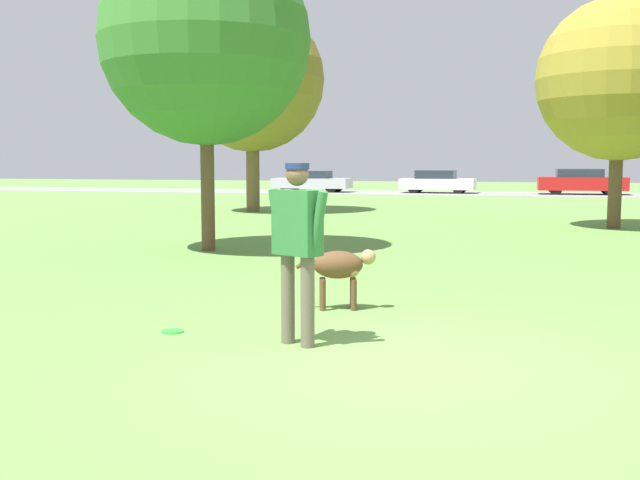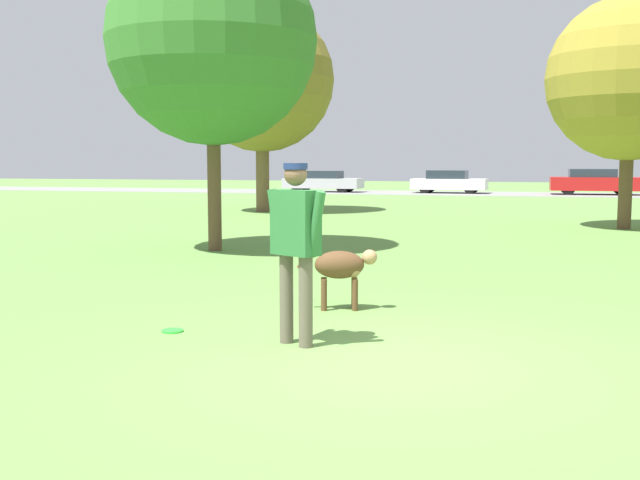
{
  "view_description": "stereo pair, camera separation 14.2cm",
  "coord_description": "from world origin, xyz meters",
  "px_view_note": "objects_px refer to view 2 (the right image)",
  "views": [
    {
      "loc": [
        0.97,
        -6.18,
        1.71
      ],
      "look_at": [
        -0.98,
        1.29,
        0.9
      ],
      "focal_mm": 42.0,
      "sensor_mm": 36.0,
      "label": 1
    },
    {
      "loc": [
        1.11,
        -6.15,
        1.71
      ],
      "look_at": [
        -0.98,
        1.29,
        0.9
      ],
      "focal_mm": 42.0,
      "sensor_mm": 36.0,
      "label": 2
    }
  ],
  "objects_px": {
    "parked_car_silver": "(323,181)",
    "parked_car_white": "(449,182)",
    "person": "(296,237)",
    "tree_near_left": "(212,40)",
    "tree_mid_center": "(630,79)",
    "dog": "(342,267)",
    "parked_car_red": "(594,182)",
    "tree_far_left": "(262,80)",
    "frisbee": "(172,331)"
  },
  "relations": [
    {
      "from": "frisbee",
      "to": "tree_near_left",
      "type": "height_order",
      "value": "tree_near_left"
    },
    {
      "from": "dog",
      "to": "parked_car_white",
      "type": "distance_m",
      "value": 33.37
    },
    {
      "from": "tree_near_left",
      "to": "dog",
      "type": "bearing_deg",
      "value": -52.84
    },
    {
      "from": "tree_near_left",
      "to": "parked_car_white",
      "type": "relative_size",
      "value": 1.45
    },
    {
      "from": "person",
      "to": "parked_car_white",
      "type": "relative_size",
      "value": 0.41
    },
    {
      "from": "parked_car_white",
      "to": "parked_car_red",
      "type": "distance_m",
      "value": 7.53
    },
    {
      "from": "frisbee",
      "to": "parked_car_silver",
      "type": "bearing_deg",
      "value": 103.02
    },
    {
      "from": "tree_near_left",
      "to": "parked_car_silver",
      "type": "relative_size",
      "value": 1.34
    },
    {
      "from": "dog",
      "to": "parked_car_red",
      "type": "distance_m",
      "value": 33.71
    },
    {
      "from": "parked_car_red",
      "to": "frisbee",
      "type": "bearing_deg",
      "value": -101.77
    },
    {
      "from": "parked_car_white",
      "to": "tree_mid_center",
      "type": "bearing_deg",
      "value": -69.94
    },
    {
      "from": "parked_car_red",
      "to": "parked_car_white",
      "type": "bearing_deg",
      "value": 179.05
    },
    {
      "from": "tree_mid_center",
      "to": "tree_near_left",
      "type": "height_order",
      "value": "tree_near_left"
    },
    {
      "from": "tree_far_left",
      "to": "parked_car_red",
      "type": "xyz_separation_m",
      "value": [
        12.1,
        17.3,
        -3.81
      ]
    },
    {
      "from": "person",
      "to": "frisbee",
      "type": "relative_size",
      "value": 7.74
    },
    {
      "from": "person",
      "to": "parked_car_red",
      "type": "distance_m",
      "value": 35.47
    },
    {
      "from": "frisbee",
      "to": "tree_near_left",
      "type": "xyz_separation_m",
      "value": [
        -2.41,
        6.59,
        3.98
      ]
    },
    {
      "from": "person",
      "to": "tree_mid_center",
      "type": "bearing_deg",
      "value": 99.87
    },
    {
      "from": "person",
      "to": "tree_near_left",
      "type": "xyz_separation_m",
      "value": [
        -3.78,
        6.77,
        2.98
      ]
    },
    {
      "from": "dog",
      "to": "parked_car_silver",
      "type": "distance_m",
      "value": 34.31
    },
    {
      "from": "parked_car_silver",
      "to": "person",
      "type": "bearing_deg",
      "value": -73.25
    },
    {
      "from": "tree_mid_center",
      "to": "parked_car_silver",
      "type": "height_order",
      "value": "tree_mid_center"
    },
    {
      "from": "person",
      "to": "parked_car_silver",
      "type": "relative_size",
      "value": 0.38
    },
    {
      "from": "tree_far_left",
      "to": "parked_car_white",
      "type": "height_order",
      "value": "tree_far_left"
    },
    {
      "from": "dog",
      "to": "tree_far_left",
      "type": "relative_size",
      "value": 0.13
    },
    {
      "from": "dog",
      "to": "parked_car_red",
      "type": "relative_size",
      "value": 0.21
    },
    {
      "from": "frisbee",
      "to": "parked_car_red",
      "type": "relative_size",
      "value": 0.05
    },
    {
      "from": "tree_far_left",
      "to": "frisbee",
      "type": "bearing_deg",
      "value": -72.81
    },
    {
      "from": "parked_car_silver",
      "to": "tree_near_left",
      "type": "bearing_deg",
      "value": -77.05
    },
    {
      "from": "tree_mid_center",
      "to": "parked_car_silver",
      "type": "bearing_deg",
      "value": 123.45
    },
    {
      "from": "tree_far_left",
      "to": "parked_car_white",
      "type": "distance_m",
      "value": 18.31
    },
    {
      "from": "parked_car_red",
      "to": "parked_car_silver",
      "type": "bearing_deg",
      "value": -179.83
    },
    {
      "from": "tree_mid_center",
      "to": "parked_car_red",
      "type": "relative_size",
      "value": 1.31
    },
    {
      "from": "tree_mid_center",
      "to": "parked_car_red",
      "type": "height_order",
      "value": "tree_mid_center"
    },
    {
      "from": "parked_car_silver",
      "to": "parked_car_white",
      "type": "distance_m",
      "value": 7.14
    },
    {
      "from": "parked_car_white",
      "to": "parked_car_red",
      "type": "relative_size",
      "value": 0.92
    },
    {
      "from": "tree_near_left",
      "to": "parked_car_red",
      "type": "xyz_separation_m",
      "value": [
        9.08,
        28.3,
        -3.31
      ]
    },
    {
      "from": "person",
      "to": "dog",
      "type": "relative_size",
      "value": 1.83
    },
    {
      "from": "tree_near_left",
      "to": "parked_car_white",
      "type": "height_order",
      "value": "tree_near_left"
    },
    {
      "from": "person",
      "to": "parked_car_white",
      "type": "distance_m",
      "value": 35.14
    },
    {
      "from": "tree_mid_center",
      "to": "person",
      "type": "bearing_deg",
      "value": -107.62
    },
    {
      "from": "tree_mid_center",
      "to": "tree_far_left",
      "type": "xyz_separation_m",
      "value": [
        -11.22,
        3.85,
        0.69
      ]
    },
    {
      "from": "dog",
      "to": "parked_car_red",
      "type": "bearing_deg",
      "value": 65.37
    },
    {
      "from": "person",
      "to": "tree_far_left",
      "type": "bearing_deg",
      "value": 138.45
    },
    {
      "from": "dog",
      "to": "frisbee",
      "type": "xyz_separation_m",
      "value": [
        -1.37,
        -1.59,
        -0.49
      ]
    },
    {
      "from": "person",
      "to": "tree_far_left",
      "type": "relative_size",
      "value": 0.24
    },
    {
      "from": "tree_near_left",
      "to": "parked_car_white",
      "type": "bearing_deg",
      "value": 86.87
    },
    {
      "from": "tree_mid_center",
      "to": "dog",
      "type": "bearing_deg",
      "value": -109.97
    },
    {
      "from": "tree_far_left",
      "to": "parked_car_red",
      "type": "height_order",
      "value": "tree_far_left"
    },
    {
      "from": "dog",
      "to": "tree_far_left",
      "type": "distance_m",
      "value": 17.84
    }
  ]
}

